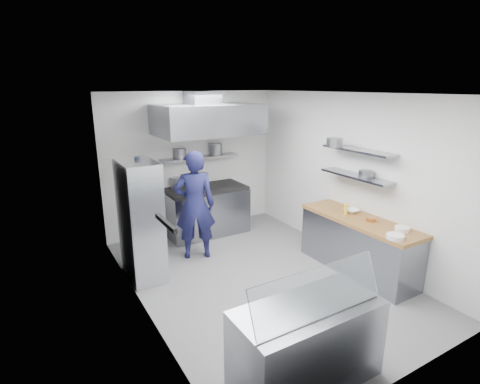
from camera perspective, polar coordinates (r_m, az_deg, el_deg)
floor at (r=6.04m, az=2.98°, el=-12.86°), size 5.00×5.00×0.00m
ceiling at (r=5.29m, az=3.43°, el=14.76°), size 5.00×5.00×0.00m
wall_back at (r=7.64m, az=-7.30°, el=4.47°), size 3.60×2.80×0.02m
wall_front at (r=3.82m, az=24.77°, el=-8.94°), size 3.60×2.80×0.02m
wall_left at (r=4.78m, az=-15.10°, el=-3.02°), size 2.80×5.00×0.02m
wall_right at (r=6.64m, az=16.23°, el=2.20°), size 2.80×5.00×0.02m
gas_range at (r=7.58m, az=-5.14°, el=-3.01°), size 1.60×0.80×0.90m
cooktop at (r=7.44m, az=-5.23°, el=0.49°), size 1.57×0.78×0.06m
stock_pot_left at (r=7.50m, az=-9.66°, el=1.48°), size 0.25×0.25×0.20m
stock_pot_mid at (r=7.60m, az=-6.07°, el=1.97°), size 0.34×0.34×0.24m
over_range_shelf at (r=7.52m, az=-6.14°, el=5.25°), size 1.60×0.30×0.04m
shelf_pot_a at (r=7.47m, az=-9.19°, el=5.92°), size 0.25×0.25×0.18m
shelf_pot_b at (r=7.73m, az=-3.73°, el=6.59°), size 0.27×0.27×0.22m
extractor_hood at (r=7.04m, az=-4.89°, el=10.97°), size 1.90×1.15×0.55m
hood_duct at (r=7.22m, az=-5.77°, el=14.09°), size 0.55×0.55×0.24m
red_firebox at (r=7.19m, az=-16.29°, el=3.39°), size 0.22×0.10×0.26m
chef at (r=6.40m, az=-6.90°, el=-2.03°), size 0.80×0.66×1.89m
wire_rack at (r=5.91m, az=-14.93°, el=-4.20°), size 0.50×0.90×1.85m
rack_bin_a at (r=6.01m, az=-15.00°, el=-5.15°), size 0.15×0.19×0.17m
rack_bin_b at (r=6.25m, az=-16.43°, el=0.40°), size 0.15×0.19×0.17m
rack_jar at (r=5.76m, az=-15.28°, el=4.30°), size 0.10×0.10×0.18m
knife_strip at (r=3.92m, az=-11.26°, el=-4.65°), size 0.04×0.55×0.05m
prep_counter_base at (r=6.34m, az=17.47°, el=-7.93°), size 0.62×2.00×0.84m
prep_counter_top at (r=6.18m, az=17.82°, el=-4.11°), size 0.65×2.04×0.06m
plate_stack_a at (r=5.53m, az=22.57°, el=-6.30°), size 0.23×0.23×0.06m
plate_stack_b at (r=5.85m, az=23.47°, el=-5.19°), size 0.21×0.21×0.06m
copper_pan at (r=6.09m, az=19.32°, el=-3.94°), size 0.15×0.15×0.06m
squeeze_bottle at (r=6.26m, az=15.86°, el=-2.49°), size 0.05×0.05×0.18m
mixing_bowl at (r=6.40m, az=16.63°, el=-2.75°), size 0.26×0.26×0.06m
wall_shelf_lower at (r=6.31m, az=17.26°, el=2.34°), size 0.30×1.30×0.04m
wall_shelf_upper at (r=6.23m, az=17.58°, el=6.09°), size 0.30×1.30×0.04m
shelf_pot_c at (r=6.19m, az=18.65°, el=2.64°), size 0.23×0.23×0.10m
shelf_pot_d at (r=6.32m, az=14.22°, el=7.32°), size 0.26×0.26×0.14m
display_case at (r=4.08m, az=10.09°, el=-21.85°), size 1.50×0.70×0.85m
display_glass at (r=3.65m, az=11.86°, el=-14.74°), size 1.47×0.19×0.42m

